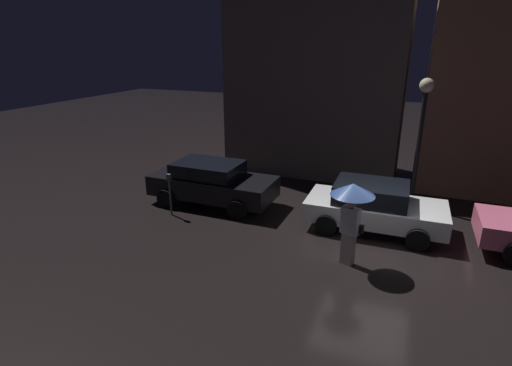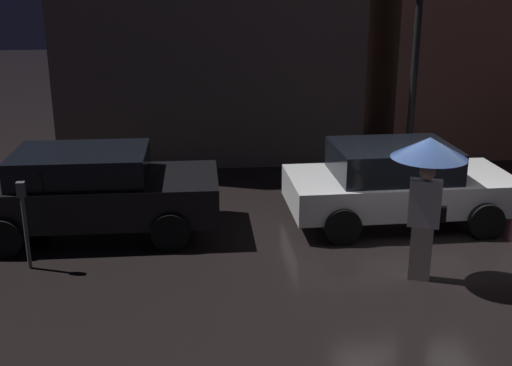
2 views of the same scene
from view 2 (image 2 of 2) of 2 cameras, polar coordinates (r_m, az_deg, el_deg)
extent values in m
plane|color=black|center=(10.56, 15.00, -6.08)|extent=(60.00, 60.00, 0.00)
cube|color=black|center=(11.15, -14.21, -1.15)|extent=(4.19, 1.80, 0.66)
cube|color=black|center=(11.01, -15.30, 1.60)|extent=(2.19, 1.57, 0.47)
cylinder|color=black|center=(11.97, -7.37, -1.08)|extent=(0.62, 0.22, 0.62)
cylinder|color=black|center=(10.32, -7.61, -4.29)|extent=(0.62, 0.22, 0.62)
cylinder|color=black|center=(12.33, -19.48, -1.42)|extent=(0.62, 0.22, 0.62)
cylinder|color=black|center=(10.74, -21.59, -4.54)|extent=(0.62, 0.22, 0.62)
cube|color=silver|center=(11.59, 12.59, -0.60)|extent=(3.94, 1.86, 0.56)
cube|color=black|center=(11.38, 12.03, 1.99)|extent=(2.06, 1.61, 0.54)
cylinder|color=black|center=(12.88, 16.43, -0.33)|extent=(0.61, 0.22, 0.61)
cylinder|color=black|center=(11.35, 19.70, -3.16)|extent=(0.61, 0.22, 0.61)
cylinder|color=black|center=(12.19, 5.81, -0.69)|extent=(0.61, 0.22, 0.61)
cylinder|color=black|center=(10.56, 7.69, -3.79)|extent=(0.61, 0.22, 0.61)
cube|color=beige|center=(9.56, 14.42, -5.97)|extent=(0.36, 0.30, 0.82)
cube|color=white|center=(9.28, 14.78, -1.75)|extent=(0.49, 0.35, 0.68)
sphere|color=tan|center=(9.15, 15.00, 0.91)|extent=(0.22, 0.22, 0.22)
cylinder|color=black|center=(9.20, 14.91, -0.21)|extent=(0.02, 0.02, 0.80)
cone|color=navy|center=(9.05, 15.18, 3.05)|extent=(1.05, 1.05, 0.29)
cube|color=black|center=(9.43, 16.08, -2.66)|extent=(0.19, 0.15, 0.22)
cylinder|color=#4C5154|center=(10.08, -19.75, -4.20)|extent=(0.06, 0.06, 1.14)
cube|color=#4C5154|center=(9.86, -20.16, -0.53)|extent=(0.12, 0.10, 0.22)
cylinder|color=black|center=(13.77, 13.76, 7.77)|extent=(0.14, 0.14, 3.73)
camera|label=1|loc=(4.52, 97.90, 10.65)|focal=28.00mm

